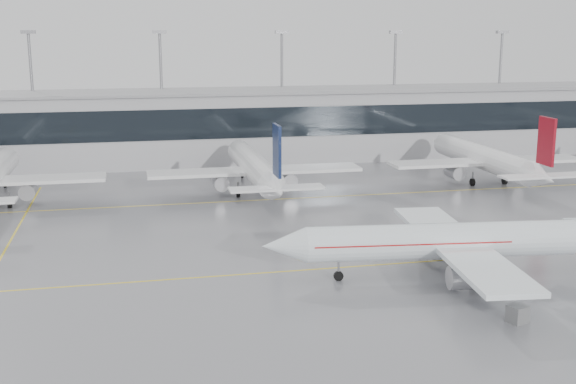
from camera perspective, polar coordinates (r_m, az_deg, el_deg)
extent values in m
plane|color=gray|center=(69.46, 2.11, -6.12)|extent=(320.00, 320.00, 0.00)
cube|color=yellow|center=(69.45, 2.11, -6.12)|extent=(120.00, 0.25, 0.01)
cube|color=yellow|center=(97.72, -2.24, -0.64)|extent=(120.00, 0.25, 0.01)
cube|color=yellow|center=(82.91, -21.23, -3.89)|extent=(0.25, 60.00, 0.01)
cube|color=#A7A7AB|center=(127.84, -4.78, 5.17)|extent=(180.00, 15.00, 12.00)
cube|color=black|center=(120.23, -4.32, 5.43)|extent=(180.00, 0.20, 5.00)
cube|color=gray|center=(127.21, -4.83, 7.94)|extent=(182.00, 16.00, 0.40)
cylinder|color=gray|center=(133.25, -19.49, 6.96)|extent=(0.50, 0.50, 22.00)
cube|color=gray|center=(132.78, -19.85, 11.81)|extent=(2.40, 1.00, 0.60)
cylinder|color=gray|center=(132.33, -9.94, 7.45)|extent=(0.50, 0.50, 22.00)
cube|color=gray|center=(131.86, -10.12, 12.34)|extent=(2.40, 1.00, 0.60)
cylinder|color=gray|center=(135.04, -0.49, 7.73)|extent=(0.50, 0.50, 22.00)
cube|color=gray|center=(134.58, -0.50, 12.53)|extent=(2.40, 1.00, 0.60)
cylinder|color=gray|center=(141.17, 8.37, 7.80)|extent=(0.50, 0.50, 22.00)
cube|color=gray|center=(140.73, 8.52, 12.39)|extent=(2.40, 1.00, 0.60)
cylinder|color=gray|center=(150.29, 16.32, 7.71)|extent=(0.50, 0.50, 22.00)
cube|color=gray|center=(149.88, 16.59, 12.02)|extent=(2.40, 1.00, 0.60)
cylinder|color=white|center=(67.73, 12.04, -3.80)|extent=(25.30, 5.97, 3.29)
cone|color=white|center=(64.77, -0.32, -4.27)|extent=(4.33, 3.70, 3.29)
cube|color=white|center=(68.32, 13.23, -4.06)|extent=(7.90, 27.56, 0.45)
cylinder|color=#9F9FA5|center=(64.30, 14.14, -6.56)|extent=(3.81, 2.48, 2.10)
cylinder|color=#9F9FA5|center=(72.94, 11.57, -4.16)|extent=(3.81, 2.48, 2.10)
cylinder|color=gray|center=(66.15, 4.02, -6.06)|extent=(0.20, 0.20, 1.39)
cylinder|color=black|center=(66.37, 4.01, -6.63)|extent=(0.93, 0.40, 0.90)
cylinder|color=gray|center=(66.87, 14.69, -6.16)|extent=(0.24, 0.24, 1.39)
cylinder|color=black|center=(67.09, 14.66, -6.72)|extent=(1.14, 0.57, 1.10)
cylinder|color=gray|center=(71.51, 13.23, -4.86)|extent=(0.24, 0.24, 1.39)
cylinder|color=black|center=(71.72, 13.20, -5.39)|extent=(1.14, 0.57, 1.10)
cube|color=#B70F0F|center=(66.82, 9.60, -3.74)|extent=(18.25, 5.24, 0.12)
cone|color=white|center=(117.36, -21.21, 2.62)|extent=(3.59, 4.00, 3.59)
cylinder|color=#9F9FA5|center=(100.76, -19.83, 0.13)|extent=(2.10, 3.60, 2.10)
cylinder|color=gray|center=(112.94, -21.48, 0.92)|extent=(0.20, 0.20, 1.56)
cylinder|color=black|center=(113.08, -21.45, 0.53)|extent=(0.30, 0.90, 0.90)
cylinder|color=gray|center=(99.75, -21.16, -0.43)|extent=(0.24, 0.24, 1.56)
cylinder|color=black|center=(99.92, -21.13, -0.87)|extent=(0.45, 1.10, 1.10)
cylinder|color=white|center=(101.77, -2.75, 2.07)|extent=(3.59, 27.36, 3.59)
cone|color=white|center=(117.05, -4.03, 3.42)|extent=(3.59, 4.00, 3.59)
cone|color=white|center=(85.88, -0.92, 0.13)|extent=(3.59, 5.60, 3.59)
cube|color=white|center=(100.39, -2.61, 1.69)|extent=(29.64, 5.00, 0.45)
cube|color=white|center=(85.62, -0.90, 0.30)|extent=(11.40, 2.80, 0.25)
cube|color=#0E1A40|center=(84.59, -0.88, 3.29)|extent=(0.35, 3.60, 6.12)
cylinder|color=#9F9FA5|center=(100.50, -5.35, 0.79)|extent=(2.10, 3.60, 2.10)
cylinder|color=#9F9FA5|center=(102.06, 0.01, 1.03)|extent=(2.10, 3.60, 2.10)
cylinder|color=gray|center=(112.61, -3.64, 1.74)|extent=(0.20, 0.20, 1.56)
cylinder|color=black|center=(112.76, -3.64, 1.35)|extent=(0.30, 0.90, 0.90)
cylinder|color=gray|center=(99.44, -3.98, 0.35)|extent=(0.24, 0.24, 1.56)
cylinder|color=black|center=(99.61, -3.97, -0.08)|extent=(0.45, 1.10, 1.10)
cylinder|color=gray|center=(100.30, -1.04, 0.49)|extent=(0.24, 0.24, 1.56)
cylinder|color=black|center=(100.46, -1.03, 0.05)|extent=(0.45, 1.10, 1.10)
cylinder|color=white|center=(112.85, 15.07, 2.68)|extent=(3.59, 27.36, 3.59)
cone|color=white|center=(126.80, 11.85, 3.88)|extent=(3.59, 4.00, 3.59)
cone|color=white|center=(98.75, 19.41, 1.05)|extent=(3.59, 5.60, 3.59)
cube|color=white|center=(111.61, 15.41, 2.35)|extent=(29.64, 5.00, 0.45)
cube|color=white|center=(98.53, 19.49, 1.19)|extent=(11.40, 2.80, 0.25)
cube|color=maroon|center=(97.63, 19.74, 3.79)|extent=(0.35, 3.60, 6.12)
cylinder|color=#9F9FA5|center=(110.19, 13.03, 1.56)|extent=(2.10, 3.60, 2.10)
cylinder|color=#9F9FA5|center=(114.58, 17.39, 1.72)|extent=(2.10, 3.60, 2.10)
cylinder|color=gray|center=(122.72, 12.75, 2.34)|extent=(0.20, 0.20, 1.56)
cylinder|color=black|center=(122.85, 12.73, 1.98)|extent=(0.30, 0.90, 0.90)
cylinder|color=gray|center=(109.92, 14.39, 1.16)|extent=(0.24, 0.24, 1.56)
cylinder|color=black|center=(110.07, 14.37, 0.76)|extent=(0.45, 1.10, 1.10)
cylinder|color=gray|center=(112.33, 16.76, 1.25)|extent=(0.24, 0.24, 1.56)
cylinder|color=black|center=(112.48, 16.74, 0.86)|extent=(0.45, 1.10, 1.10)
cube|color=gray|center=(59.78, 17.68, -9.17)|extent=(1.73, 1.67, 1.39)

